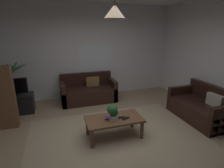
{
  "coord_description": "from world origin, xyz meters",
  "views": [
    {
      "loc": [
        -1.1,
        -3.08,
        2.14
      ],
      "look_at": [
        0.0,
        0.3,
        1.05
      ],
      "focal_mm": 29.03,
      "sensor_mm": 36.0,
      "label": 1
    }
  ],
  "objects_px": {
    "couch_right_side": "(201,108)",
    "remote_on_table_0": "(122,117)",
    "book_on_table_1": "(109,117)",
    "tv_stand": "(16,104)",
    "coffee_table": "(114,121)",
    "potted_palm_corner": "(13,85)",
    "potted_plant_on_table": "(113,112)",
    "couch_under_window": "(88,92)",
    "remote_on_table_1": "(126,118)",
    "book_on_table_0": "(109,118)",
    "tv": "(12,87)",
    "pendant_lamp": "(115,11)"
  },
  "relations": [
    {
      "from": "potted_plant_on_table",
      "to": "tv",
      "type": "relative_size",
      "value": 0.46
    },
    {
      "from": "couch_right_side",
      "to": "tv_stand",
      "type": "xyz_separation_m",
      "value": [
        -4.37,
        1.75,
        -0.03
      ]
    },
    {
      "from": "remote_on_table_0",
      "to": "remote_on_table_1",
      "type": "bearing_deg",
      "value": -121.09
    },
    {
      "from": "potted_palm_corner",
      "to": "pendant_lamp",
      "type": "relative_size",
      "value": 2.4
    },
    {
      "from": "remote_on_table_0",
      "to": "potted_palm_corner",
      "type": "height_order",
      "value": "potted_palm_corner"
    },
    {
      "from": "book_on_table_1",
      "to": "remote_on_table_1",
      "type": "distance_m",
      "value": 0.34
    },
    {
      "from": "remote_on_table_1",
      "to": "potted_palm_corner",
      "type": "height_order",
      "value": "potted_palm_corner"
    },
    {
      "from": "book_on_table_1",
      "to": "tv_stand",
      "type": "relative_size",
      "value": 0.13
    },
    {
      "from": "coffee_table",
      "to": "tv_stand",
      "type": "height_order",
      "value": "tv_stand"
    },
    {
      "from": "remote_on_table_1",
      "to": "pendant_lamp",
      "type": "xyz_separation_m",
      "value": [
        -0.21,
        0.1,
        1.99
      ]
    },
    {
      "from": "couch_right_side",
      "to": "potted_palm_corner",
      "type": "relative_size",
      "value": 1.11
    },
    {
      "from": "couch_under_window",
      "to": "book_on_table_1",
      "type": "bearing_deg",
      "value": -89.6
    },
    {
      "from": "tv_stand",
      "to": "potted_plant_on_table",
      "type": "bearing_deg",
      "value": -42.06
    },
    {
      "from": "book_on_table_0",
      "to": "book_on_table_1",
      "type": "relative_size",
      "value": 1.4
    },
    {
      "from": "remote_on_table_1",
      "to": "potted_plant_on_table",
      "type": "xyz_separation_m",
      "value": [
        -0.25,
        0.06,
        0.16
      ]
    },
    {
      "from": "book_on_table_0",
      "to": "tv_stand",
      "type": "relative_size",
      "value": 0.18
    },
    {
      "from": "couch_right_side",
      "to": "remote_on_table_1",
      "type": "distance_m",
      "value": 2.06
    },
    {
      "from": "remote_on_table_0",
      "to": "tv",
      "type": "relative_size",
      "value": 0.23
    },
    {
      "from": "potted_plant_on_table",
      "to": "tv_stand",
      "type": "distance_m",
      "value": 2.8
    },
    {
      "from": "potted_plant_on_table",
      "to": "book_on_table_1",
      "type": "bearing_deg",
      "value": 147.78
    },
    {
      "from": "tv",
      "to": "pendant_lamp",
      "type": "height_order",
      "value": "pendant_lamp"
    },
    {
      "from": "couch_right_side",
      "to": "book_on_table_1",
      "type": "distance_m",
      "value": 2.39
    },
    {
      "from": "couch_right_side",
      "to": "remote_on_table_0",
      "type": "height_order",
      "value": "couch_right_side"
    },
    {
      "from": "tv",
      "to": "potted_palm_corner",
      "type": "relative_size",
      "value": 0.52
    },
    {
      "from": "couch_under_window",
      "to": "book_on_table_0",
      "type": "relative_size",
      "value": 10.09
    },
    {
      "from": "couch_under_window",
      "to": "tv_stand",
      "type": "relative_size",
      "value": 1.79
    },
    {
      "from": "remote_on_table_1",
      "to": "potted_palm_corner",
      "type": "distance_m",
      "value": 3.42
    },
    {
      "from": "coffee_table",
      "to": "tv",
      "type": "relative_size",
      "value": 1.6
    },
    {
      "from": "coffee_table",
      "to": "tv",
      "type": "bearing_deg",
      "value": 139.34
    },
    {
      "from": "book_on_table_1",
      "to": "pendant_lamp",
      "type": "bearing_deg",
      "value": -6.01
    },
    {
      "from": "couch_under_window",
      "to": "pendant_lamp",
      "type": "bearing_deg",
      "value": -86.53
    },
    {
      "from": "potted_palm_corner",
      "to": "potted_plant_on_table",
      "type": "bearing_deg",
      "value": -47.3
    },
    {
      "from": "coffee_table",
      "to": "potted_palm_corner",
      "type": "bearing_deg",
      "value": 133.63
    },
    {
      "from": "book_on_table_1",
      "to": "tv_stand",
      "type": "bearing_deg",
      "value": 137.62
    },
    {
      "from": "coffee_table",
      "to": "tv",
      "type": "distance_m",
      "value": 2.8
    },
    {
      "from": "remote_on_table_0",
      "to": "tv",
      "type": "bearing_deg",
      "value": 68.43
    },
    {
      "from": "book_on_table_0",
      "to": "remote_on_table_1",
      "type": "distance_m",
      "value": 0.35
    },
    {
      "from": "couch_under_window",
      "to": "potted_plant_on_table",
      "type": "distance_m",
      "value": 2.16
    },
    {
      "from": "couch_right_side",
      "to": "coffee_table",
      "type": "relative_size",
      "value": 1.32
    },
    {
      "from": "remote_on_table_1",
      "to": "coffee_table",
      "type": "bearing_deg",
      "value": -139.07
    },
    {
      "from": "book_on_table_0",
      "to": "remote_on_table_0",
      "type": "relative_size",
      "value": 1.0
    },
    {
      "from": "remote_on_table_0",
      "to": "remote_on_table_1",
      "type": "relative_size",
      "value": 1.0
    },
    {
      "from": "book_on_table_0",
      "to": "book_on_table_1",
      "type": "height_order",
      "value": "book_on_table_1"
    },
    {
      "from": "couch_under_window",
      "to": "remote_on_table_1",
      "type": "height_order",
      "value": "couch_under_window"
    },
    {
      "from": "couch_under_window",
      "to": "book_on_table_0",
      "type": "xyz_separation_m",
      "value": [
        0.01,
        -2.09,
        0.15
      ]
    },
    {
      "from": "book_on_table_1",
      "to": "tv",
      "type": "distance_m",
      "value": 2.7
    },
    {
      "from": "book_on_table_0",
      "to": "book_on_table_1",
      "type": "distance_m",
      "value": 0.02
    },
    {
      "from": "couch_right_side",
      "to": "remote_on_table_1",
      "type": "relative_size",
      "value": 9.39
    },
    {
      "from": "book_on_table_0",
      "to": "tv",
      "type": "xyz_separation_m",
      "value": [
        -1.99,
        1.8,
        0.3
      ]
    },
    {
      "from": "couch_under_window",
      "to": "tv",
      "type": "xyz_separation_m",
      "value": [
        -1.98,
        -0.29,
        0.45
      ]
    }
  ]
}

